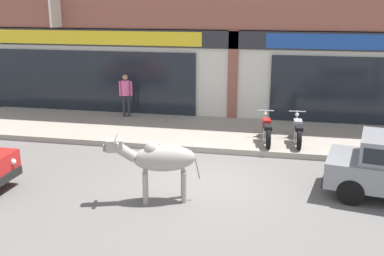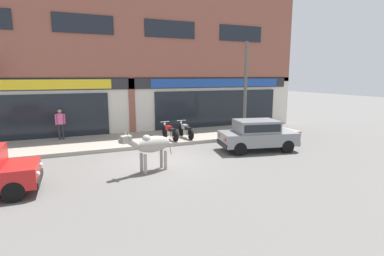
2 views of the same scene
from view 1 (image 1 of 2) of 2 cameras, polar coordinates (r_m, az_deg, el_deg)
ground_plane at (r=11.38m, az=1.57°, el=-6.89°), size 90.00×90.00×0.00m
sidewalk at (r=15.17m, az=4.25°, el=-0.71°), size 19.00×3.78×0.18m
cow at (r=10.04m, az=-4.12°, el=-3.94°), size 2.10×0.94×1.61m
motorcycle_0 at (r=14.02m, az=9.45°, el=-0.26°), size 0.52×1.81×0.88m
motorcycle_1 at (r=14.11m, az=13.28°, el=-0.37°), size 0.52×1.81×0.88m
pedestrian at (r=16.98m, az=-8.41°, el=4.69°), size 0.50×0.32×1.60m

